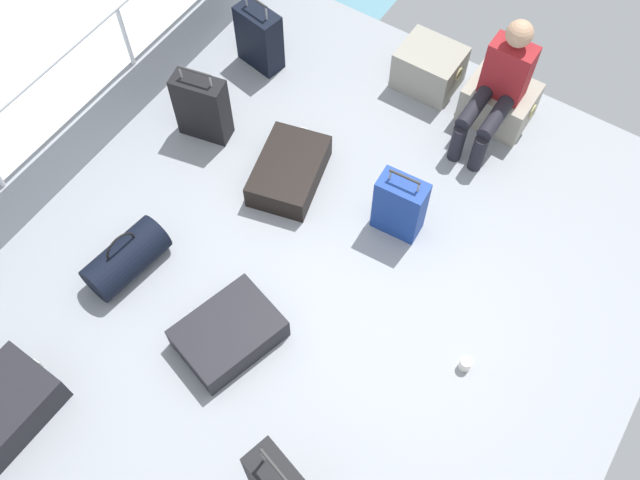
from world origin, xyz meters
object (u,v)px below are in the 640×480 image
at_px(duffel_bag, 126,258).
at_px(paper_cup, 465,364).
at_px(cargo_crate_0, 429,68).
at_px(cargo_crate_1, 499,103).
at_px(suitcase_0, 259,38).
at_px(suitcase_1, 289,171).
at_px(passenger_seated, 499,85).
at_px(suitcase_6, 400,206).
at_px(suitcase_4, 229,333).
at_px(suitcase_5, 202,107).
at_px(suitcase_3, 0,411).

xyz_separation_m(duffel_bag, paper_cup, (2.37, 0.65, -0.10)).
distance_m(cargo_crate_0, cargo_crate_1, 0.65).
bearing_deg(suitcase_0, duffel_bag, -79.79).
xyz_separation_m(suitcase_1, duffel_bag, (-0.52, -1.28, 0.04)).
height_order(cargo_crate_1, passenger_seated, passenger_seated).
relative_size(passenger_seated, duffel_bag, 1.62).
xyz_separation_m(suitcase_0, suitcase_6, (1.82, -0.81, -0.01)).
distance_m(suitcase_4, suitcase_5, 1.85).
distance_m(passenger_seated, suitcase_6, 1.23).
height_order(cargo_crate_1, suitcase_6, suitcase_6).
distance_m(cargo_crate_0, suitcase_6, 1.47).
relative_size(cargo_crate_1, suitcase_6, 0.90).
xyz_separation_m(suitcase_3, suitcase_4, (0.88, 1.22, -0.03)).
xyz_separation_m(cargo_crate_0, suitcase_5, (-1.24, -1.44, 0.11)).
bearing_deg(suitcase_6, suitcase_0, 155.96).
xyz_separation_m(cargo_crate_1, suitcase_3, (-1.53, -3.99, -0.04)).
height_order(cargo_crate_0, suitcase_6, suitcase_6).
distance_m(passenger_seated, suitcase_5, 2.28).
xyz_separation_m(suitcase_5, duffel_bag, (0.31, -1.30, -0.15)).
height_order(cargo_crate_0, suitcase_1, cargo_crate_0).
relative_size(cargo_crate_0, suitcase_1, 0.69).
xyz_separation_m(passenger_seated, suitcase_3, (-1.53, -3.82, -0.41)).
bearing_deg(suitcase_0, suitcase_5, -84.79).
bearing_deg(suitcase_3, suitcase_1, 79.61).
xyz_separation_m(cargo_crate_1, suitcase_0, (-1.97, -0.55, 0.10)).
bearing_deg(suitcase_4, suitcase_6, 70.72).
xyz_separation_m(passenger_seated, suitcase_0, (-1.97, -0.37, -0.26)).
distance_m(suitcase_5, suitcase_6, 1.75).
bearing_deg(passenger_seated, duffel_bag, -121.79).
distance_m(cargo_crate_1, suitcase_1, 1.80).
bearing_deg(passenger_seated, cargo_crate_0, 163.51).
bearing_deg(suitcase_6, cargo_crate_1, 83.72).
relative_size(suitcase_5, duffel_bag, 1.09).
relative_size(suitcase_3, suitcase_6, 1.13).
relative_size(cargo_crate_0, suitcase_6, 0.85).
distance_m(cargo_crate_1, passenger_seated, 0.40).
height_order(suitcase_0, suitcase_6, suitcase_0).
height_order(passenger_seated, paper_cup, passenger_seated).
height_order(suitcase_5, paper_cup, suitcase_5).
bearing_deg(suitcase_6, suitcase_1, -174.53).
xyz_separation_m(suitcase_1, suitcase_5, (-0.83, 0.03, 0.18)).
bearing_deg(suitcase_1, cargo_crate_0, 74.28).
relative_size(suitcase_6, paper_cup, 6.36).
bearing_deg(cargo_crate_0, suitcase_3, -102.36).
bearing_deg(suitcase_3, suitcase_4, 54.04).
height_order(duffel_bag, paper_cup, duffel_bag).
bearing_deg(suitcase_5, paper_cup, -13.70).
relative_size(cargo_crate_1, suitcase_3, 0.79).
relative_size(cargo_crate_0, passenger_seated, 0.52).
height_order(cargo_crate_0, paper_cup, cargo_crate_0).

